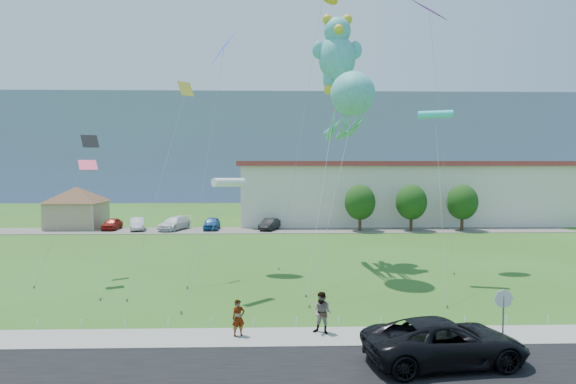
{
  "coord_description": "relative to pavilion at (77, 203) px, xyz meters",
  "views": [
    {
      "loc": [
        -0.11,
        -25.02,
        7.63
      ],
      "look_at": [
        0.87,
        8.0,
        5.93
      ],
      "focal_mm": 32.0,
      "sensor_mm": 36.0,
      "label": 1
    }
  ],
  "objects": [
    {
      "name": "tree_near",
      "position": [
        34.0,
        -4.0,
        0.36
      ],
      "size": [
        3.6,
        3.6,
        5.47
      ],
      "color": "#3F2B19",
      "rests_on": "ground"
    },
    {
      "name": "stop_sign",
      "position": [
        33.5,
        -42.21,
        -1.15
      ],
      "size": [
        0.8,
        0.07,
        2.5
      ],
      "color": "slate",
      "rests_on": "ground"
    },
    {
      "name": "ground",
      "position": [
        24.0,
        -38.0,
        -3.02
      ],
      "size": [
        160.0,
        160.0,
        0.0
      ],
      "primitive_type": "plane",
      "color": "#315317",
      "rests_on": "ground"
    },
    {
      "name": "hill_ridge",
      "position": [
        24.0,
        82.0,
        9.48
      ],
      "size": [
        160.0,
        50.0,
        25.0
      ],
      "primitive_type": "cube",
      "color": "gray",
      "rests_on": "ground"
    },
    {
      "name": "pavilion",
      "position": [
        0.0,
        0.0,
        0.0
      ],
      "size": [
        9.2,
        9.2,
        5.0
      ],
      "color": "tan",
      "rests_on": "ground"
    },
    {
      "name": "small_kite_blue",
      "position": [
        20.27,
        -25.06,
        12.9
      ],
      "size": [
        2.68,
        7.25,
        16.98
      ],
      "color": "blue",
      "rests_on": "ground"
    },
    {
      "name": "teddy_bear_kite",
      "position": [
        28.86,
        -23.17,
        13.33
      ],
      "size": [
        5.03,
        11.74,
        19.25
      ],
      "color": "teal",
      "rests_on": "ground"
    },
    {
      "name": "rope_fence",
      "position": [
        24.0,
        -39.3,
        -2.77
      ],
      "size": [
        26.05,
        0.05,
        0.5
      ],
      "color": "white",
      "rests_on": "ground"
    },
    {
      "name": "suv",
      "position": [
        30.45,
        -43.99,
        -2.1
      ],
      "size": [
        6.54,
        3.69,
        1.72
      ],
      "primitive_type": "imported",
      "rotation": [
        0.0,
        0.0,
        1.71
      ],
      "color": "black",
      "rests_on": "road"
    },
    {
      "name": "tree_mid",
      "position": [
        40.0,
        -4.0,
        0.36
      ],
      "size": [
        3.6,
        3.6,
        5.47
      ],
      "color": "#3F2B19",
      "rests_on": "ground"
    },
    {
      "name": "parked_car_blue",
      "position": [
        16.65,
        -2.26,
        -2.23
      ],
      "size": [
        1.74,
        4.29,
        1.46
      ],
      "primitive_type": "imported",
      "rotation": [
        0.0,
        0.0,
        -0.0
      ],
      "color": "#194B8E",
      "rests_on": "parking_strip"
    },
    {
      "name": "parked_car_silver",
      "position": [
        7.94,
        -2.5,
        -2.24
      ],
      "size": [
        2.53,
        4.63,
        1.45
      ],
      "primitive_type": "imported",
      "rotation": [
        0.0,
        0.0,
        0.24
      ],
      "color": "silver",
      "rests_on": "parking_strip"
    },
    {
      "name": "small_kite_yellow",
      "position": [
        17.61,
        -28.03,
        8.28
      ],
      "size": [
        2.89,
        7.89,
        13.36
      ],
      "color": "gold",
      "rests_on": "ground"
    },
    {
      "name": "parked_car_white",
      "position": [
        12.25,
        -2.49,
        -2.2
      ],
      "size": [
        3.72,
        5.64,
        1.52
      ],
      "primitive_type": "imported",
      "rotation": [
        0.0,
        0.0,
        -0.33
      ],
      "color": "white",
      "rests_on": "parking_strip"
    },
    {
      "name": "pedestrian_left",
      "position": [
        22.36,
        -40.63,
        -2.12
      ],
      "size": [
        0.69,
        0.58,
        1.62
      ],
      "primitive_type": "imported",
      "rotation": [
        0.0,
        0.0,
        0.4
      ],
      "color": "gray",
      "rests_on": "sidewalk"
    },
    {
      "name": "parked_car_red",
      "position": [
        4.85,
        -2.03,
        -2.28
      ],
      "size": [
        1.71,
        4.05,
        1.37
      ],
      "primitive_type": "imported",
      "rotation": [
        0.0,
        0.0,
        -0.02
      ],
      "color": "maroon",
      "rests_on": "parking_strip"
    },
    {
      "name": "small_kite_purple",
      "position": [
        35.69,
        -24.35,
        15.82
      ],
      "size": [
        1.86,
        4.3,
        20.02
      ],
      "color": "purple",
      "rests_on": "ground"
    },
    {
      "name": "tree_far",
      "position": [
        46.0,
        -4.0,
        0.36
      ],
      "size": [
        3.6,
        3.6,
        5.47
      ],
      "color": "#3F2B19",
      "rests_on": "ground"
    },
    {
      "name": "small_kite_cyan",
      "position": [
        34.52,
        -29.66,
        7.85
      ],
      "size": [
        1.6,
        7.78,
        11.42
      ],
      "color": "#32E1E4",
      "rests_on": "ground"
    },
    {
      "name": "small_kite_black",
      "position": [
        10.92,
        -27.21,
        5.35
      ],
      "size": [
        2.83,
        4.91,
        9.77
      ],
      "color": "black",
      "rests_on": "ground"
    },
    {
      "name": "parking_strip",
      "position": [
        24.0,
        -3.0,
        -2.99
      ],
      "size": [
        70.0,
        6.0,
        0.06
      ],
      "primitive_type": "cube",
      "color": "#59544C",
      "rests_on": "ground"
    },
    {
      "name": "pedestrian_right",
      "position": [
        26.11,
        -40.4,
        -1.99
      ],
      "size": [
        1.12,
        1.02,
        1.87
      ],
      "primitive_type": "imported",
      "rotation": [
        0.0,
        0.0,
        -0.43
      ],
      "color": "gray",
      "rests_on": "sidewalk"
    },
    {
      "name": "sidewalk",
      "position": [
        24.0,
        -40.75,
        -2.97
      ],
      "size": [
        80.0,
        2.5,
        0.1
      ],
      "primitive_type": "cube",
      "color": "gray",
      "rests_on": "ground"
    },
    {
      "name": "small_kite_white",
      "position": [
        21.33,
        -33.44,
        3.6
      ],
      "size": [
        2.47,
        4.65,
        7.1
      ],
      "color": "white",
      "rests_on": "ground"
    },
    {
      "name": "warehouse",
      "position": [
        50.0,
        6.0,
        1.1
      ],
      "size": [
        61.0,
        15.0,
        8.2
      ],
      "color": "beige",
      "rests_on": "ground"
    },
    {
      "name": "parked_car_black",
      "position": [
        23.49,
        -2.87,
        -2.29
      ],
      "size": [
        2.69,
        4.31,
        1.34
      ],
      "primitive_type": "imported",
      "rotation": [
        0.0,
        0.0,
        -0.34
      ],
      "color": "black",
      "rests_on": "parking_strip"
    },
    {
      "name": "small_kite_pink",
      "position": [
        12.15,
        -29.95,
        3.91
      ],
      "size": [
        2.87,
        5.25,
        8.11
      ],
      "color": "#F3365E",
      "rests_on": "ground"
    },
    {
      "name": "octopus_kite",
      "position": [
        29.24,
        -27.43,
        8.71
      ],
      "size": [
        4.93,
        14.05,
        13.92
      ],
      "color": "teal",
      "rests_on": "ground"
    }
  ]
}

